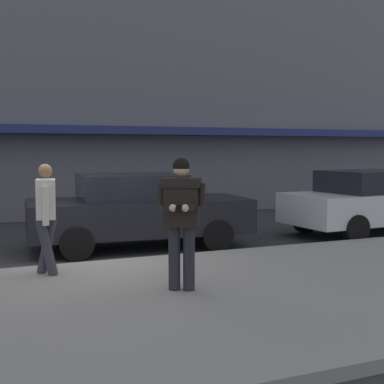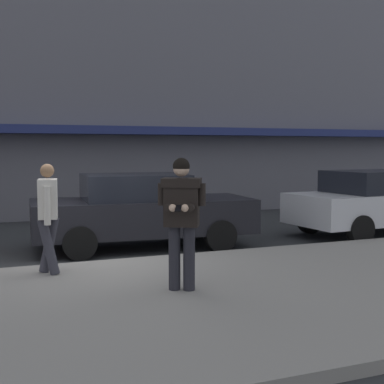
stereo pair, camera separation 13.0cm
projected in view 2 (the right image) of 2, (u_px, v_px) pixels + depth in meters
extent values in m
plane|color=#2B2D30|center=(77.00, 267.00, 9.30)|extent=(80.00, 80.00, 0.00)
cube|color=gray|center=(191.00, 300.00, 7.03)|extent=(32.00, 5.30, 0.14)
cube|color=silver|center=(132.00, 262.00, 9.72)|extent=(28.00, 0.12, 0.01)
cube|color=navy|center=(73.00, 130.00, 15.14)|extent=(26.60, 0.70, 0.24)
cube|color=black|center=(143.00, 216.00, 11.10)|extent=(4.63, 2.16, 0.70)
cube|color=black|center=(135.00, 187.00, 10.99)|extent=(2.19, 1.79, 0.52)
cylinder|color=black|center=(194.00, 224.00, 12.36)|extent=(0.65, 0.27, 0.64)
cylinder|color=black|center=(221.00, 236.00, 10.74)|extent=(0.65, 0.27, 0.64)
cylinder|color=black|center=(72.00, 230.00, 11.52)|extent=(0.65, 0.27, 0.64)
cylinder|color=black|center=(80.00, 243.00, 9.89)|extent=(0.65, 0.27, 0.64)
cube|color=silver|center=(379.00, 207.00, 12.86)|extent=(4.61, 2.12, 0.70)
cube|color=black|center=(374.00, 182.00, 12.74)|extent=(2.18, 1.77, 0.52)
cylinder|color=black|center=(310.00, 220.00, 13.05)|extent=(0.65, 0.26, 0.64)
cylinder|color=black|center=(360.00, 230.00, 11.52)|extent=(0.65, 0.26, 0.64)
cylinder|color=#23232B|center=(189.00, 258.00, 7.25)|extent=(0.16, 0.16, 0.88)
cylinder|color=#23232B|center=(174.00, 258.00, 7.27)|extent=(0.16, 0.16, 0.88)
cube|color=black|center=(182.00, 203.00, 7.20)|extent=(0.55, 0.48, 0.64)
cube|color=black|center=(182.00, 183.00, 7.18)|extent=(0.62, 0.55, 0.12)
cylinder|color=black|center=(202.00, 195.00, 7.16)|extent=(0.11, 0.11, 0.30)
cylinder|color=black|center=(191.00, 207.00, 7.03)|extent=(0.23, 0.31, 0.10)
sphere|color=beige|center=(185.00, 208.00, 6.90)|extent=(0.10, 0.10, 0.10)
cylinder|color=black|center=(162.00, 194.00, 7.22)|extent=(0.11, 0.11, 0.30)
cylinder|color=black|center=(169.00, 207.00, 7.06)|extent=(0.23, 0.31, 0.10)
sphere|color=beige|center=(173.00, 208.00, 6.92)|extent=(0.10, 0.10, 0.10)
cube|color=black|center=(178.00, 208.00, 6.87)|extent=(0.13, 0.16, 0.07)
sphere|color=beige|center=(181.00, 169.00, 7.14)|extent=(0.22, 0.22, 0.22)
sphere|color=black|center=(181.00, 166.00, 7.13)|extent=(0.23, 0.23, 0.23)
cylinder|color=#33333D|center=(49.00, 245.00, 8.31)|extent=(0.35, 0.20, 0.87)
cylinder|color=#33333D|center=(49.00, 247.00, 8.14)|extent=(0.35, 0.20, 0.87)
cube|color=silver|center=(48.00, 199.00, 8.17)|extent=(0.34, 0.46, 0.60)
cylinder|color=silver|center=(49.00, 202.00, 8.42)|extent=(0.10, 0.10, 0.58)
cylinder|color=silver|center=(47.00, 206.00, 7.93)|extent=(0.10, 0.10, 0.58)
sphere|color=#8C6647|center=(47.00, 171.00, 8.13)|extent=(0.21, 0.21, 0.21)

